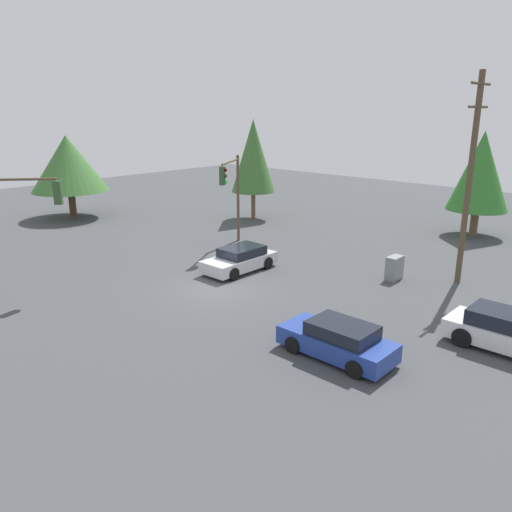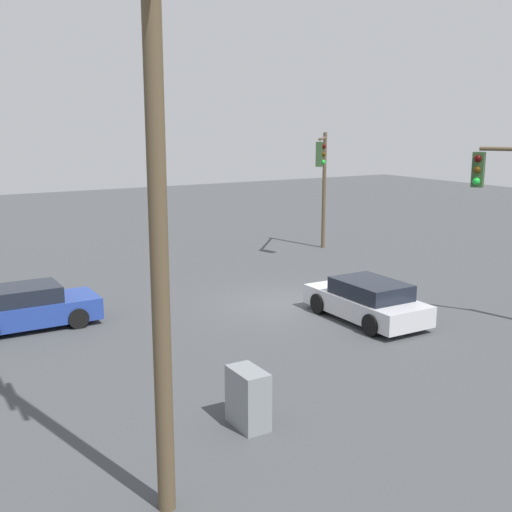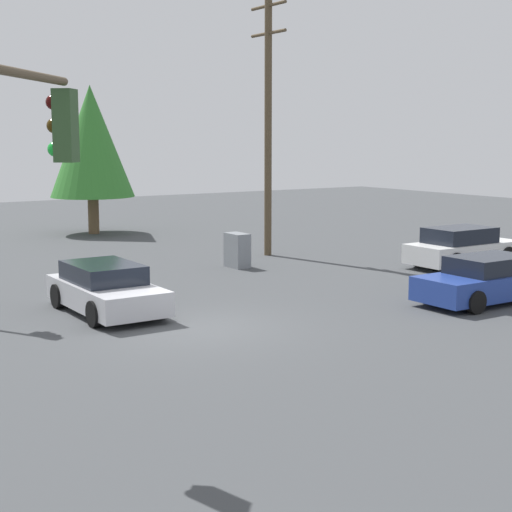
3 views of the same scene
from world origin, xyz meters
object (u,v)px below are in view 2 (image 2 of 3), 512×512
sedan_silver (367,301)px  sedan_blue (26,308)px  electrical_cabinet (248,398)px  traffic_signal_main (323,172)px

sedan_silver → sedan_blue: sedan_blue is taller
electrical_cabinet → traffic_signal_main: bearing=-41.0°
sedan_silver → traffic_signal_main: traffic_signal_main is taller
sedan_silver → electrical_cabinet: (-4.28, 6.72, -0.02)m
sedan_silver → sedan_blue: 10.35m
sedan_blue → electrical_cabinet: sedan_blue is taller
traffic_signal_main → electrical_cabinet: (-13.46, 11.68, -3.22)m
sedan_silver → sedan_blue: (4.59, 9.27, -0.00)m
sedan_silver → traffic_signal_main: (9.17, -4.96, 3.19)m
sedan_silver → sedan_blue: size_ratio=1.02×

